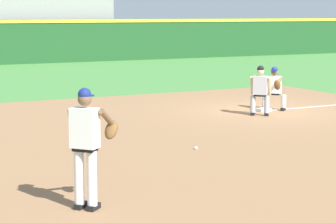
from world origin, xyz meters
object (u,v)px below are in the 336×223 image
at_px(baserunner, 260,89).
at_px(baseball, 196,148).
at_px(first_base_bag, 263,110).
at_px(first_baseman, 274,87).
at_px(pitcher, 87,141).

bearing_deg(baserunner, baseball, -140.27).
height_order(first_base_bag, baserunner, baserunner).
bearing_deg(first_base_bag, baserunner, -131.83).
height_order(first_base_bag, first_baseman, first_baseman).
xyz_separation_m(baseball, pitcher, (-3.62, -3.08, 1.02)).
bearing_deg(pitcher, baserunner, 40.05).
height_order(pitcher, first_baseman, pitcher).
relative_size(baseball, baserunner, 0.05).
xyz_separation_m(first_baseman, baserunner, (-1.00, -0.68, 0.06)).
distance_m(first_base_bag, first_baseman, 0.79).
relative_size(pitcher, first_baseman, 1.39).
relative_size(first_base_bag, first_baseman, 0.28).
bearing_deg(pitcher, first_base_bag, 40.72).
distance_m(first_base_bag, pitcher, 10.92).
relative_size(first_base_bag, baserunner, 0.26).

